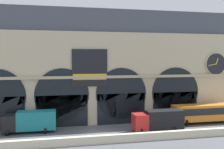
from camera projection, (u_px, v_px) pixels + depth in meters
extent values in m
plane|color=#54565B|center=(97.00, 134.00, 37.08)|extent=(200.00, 200.00, 0.00)
cube|color=beige|center=(102.00, 139.00, 32.84)|extent=(90.00, 0.70, 1.06)
cube|color=#BCAD8C|center=(90.00, 78.00, 44.29)|extent=(49.81, 5.69, 15.06)
cube|color=#424751|center=(90.00, 22.00, 44.02)|extent=(49.81, 5.09, 3.85)
cube|color=black|center=(62.00, 111.00, 40.78)|extent=(8.01, 0.20, 5.05)
cylinder|color=black|center=(62.00, 95.00, 40.63)|extent=(8.43, 0.20, 8.43)
cube|color=black|center=(121.00, 109.00, 42.75)|extent=(8.01, 0.20, 5.05)
cylinder|color=black|center=(121.00, 93.00, 42.60)|extent=(8.43, 0.20, 8.43)
cube|color=black|center=(175.00, 106.00, 44.73)|extent=(8.01, 0.20, 5.05)
cylinder|color=black|center=(175.00, 92.00, 44.58)|extent=(8.43, 0.20, 8.43)
cylinder|color=#BCAD8C|center=(216.00, 64.00, 45.76)|extent=(4.02, 0.25, 4.02)
cylinder|color=black|center=(216.00, 64.00, 45.64)|extent=(3.72, 0.06, 3.72)
cube|color=gold|center=(217.00, 61.00, 45.58)|extent=(0.45, 0.04, 1.03)
cube|color=gold|center=(212.00, 65.00, 45.41)|extent=(1.58, 0.04, 0.40)
cube|color=black|center=(90.00, 68.00, 41.16)|extent=(5.63, 0.12, 5.92)
cube|color=yellow|center=(90.00, 77.00, 41.17)|extent=(5.41, 0.04, 0.92)
cube|color=tan|center=(92.00, 77.00, 41.35)|extent=(49.81, 0.50, 0.44)
cube|color=black|center=(10.00, 123.00, 37.19)|extent=(2.00, 2.30, 2.30)
cube|color=#19727A|center=(37.00, 120.00, 37.95)|extent=(5.50, 2.30, 2.70)
cylinder|color=black|center=(8.00, 133.00, 36.22)|extent=(0.28, 0.84, 0.84)
cylinder|color=black|center=(10.00, 129.00, 38.25)|extent=(0.28, 0.84, 0.84)
cylinder|color=black|center=(45.00, 131.00, 37.28)|extent=(0.28, 0.84, 0.84)
cylinder|color=black|center=(46.00, 127.00, 39.30)|extent=(0.28, 0.84, 0.84)
cube|color=red|center=(140.00, 122.00, 37.82)|extent=(2.00, 2.30, 2.30)
cube|color=black|center=(164.00, 119.00, 38.58)|extent=(5.50, 2.30, 2.70)
cylinder|color=black|center=(141.00, 131.00, 36.86)|extent=(0.28, 0.84, 0.84)
cylinder|color=black|center=(137.00, 128.00, 38.88)|extent=(0.28, 0.84, 0.84)
cylinder|color=black|center=(175.00, 129.00, 37.91)|extent=(0.28, 0.84, 0.84)
cylinder|color=black|center=(169.00, 126.00, 39.93)|extent=(0.28, 0.84, 0.84)
cube|color=orange|center=(204.00, 112.00, 43.38)|extent=(11.00, 2.50, 2.60)
cube|color=black|center=(209.00, 112.00, 42.12)|extent=(10.12, 0.04, 1.10)
cylinder|color=black|center=(186.00, 123.00, 41.56)|extent=(0.28, 1.00, 1.00)
cylinder|color=black|center=(180.00, 120.00, 43.76)|extent=(0.28, 1.00, 1.00)
cylinder|color=black|center=(220.00, 117.00, 45.35)|extent=(0.28, 1.00, 1.00)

